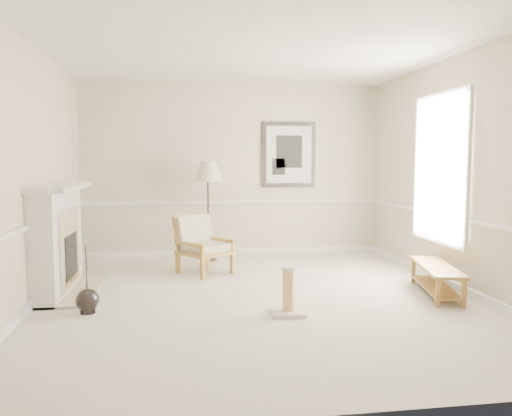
{
  "coord_description": "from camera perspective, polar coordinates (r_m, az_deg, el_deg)",
  "views": [
    {
      "loc": [
        -0.85,
        -5.64,
        1.6
      ],
      "look_at": [
        0.09,
        0.7,
        0.99
      ],
      "focal_mm": 35.0,
      "sensor_mm": 36.0,
      "label": 1
    }
  ],
  "objects": [
    {
      "name": "armchair",
      "position": [
        7.16,
        -6.33,
        -3.88
      ],
      "size": [
        0.89,
        0.9,
        0.82
      ],
      "rotation": [
        0.0,
        0.0,
        0.66
      ],
      "color": "#A37734",
      "rests_on": "ground"
    },
    {
      "name": "floor_vase",
      "position": [
        5.61,
        -18.7,
        -10.03
      ],
      "size": [
        0.24,
        0.24,
        0.71
      ],
      "rotation": [
        0.0,
        0.0,
        -0.43
      ],
      "color": "black",
      "rests_on": "ground"
    },
    {
      "name": "floor_lamp",
      "position": [
        7.94,
        -5.51,
        3.85
      ],
      "size": [
        0.51,
        0.51,
        1.58
      ],
      "rotation": [
        0.0,
        0.0,
        -0.03
      ],
      "color": "black",
      "rests_on": "ground"
    },
    {
      "name": "bench",
      "position": [
        6.4,
        19.94,
        -7.22
      ],
      "size": [
        0.62,
        1.27,
        0.35
      ],
      "rotation": [
        0.0,
        0.0,
        -0.22
      ],
      "color": "#A37734",
      "rests_on": "ground"
    },
    {
      "name": "scratching_post",
      "position": [
        5.29,
        3.68,
        -10.4
      ],
      "size": [
        0.38,
        0.38,
        0.5
      ],
      "rotation": [
        0.0,
        0.0,
        -0.09
      ],
      "color": "beige",
      "rests_on": "ground"
    },
    {
      "name": "fireplace",
      "position": [
        6.49,
        -21.64,
        -3.44
      ],
      "size": [
        0.64,
        1.64,
        1.31
      ],
      "color": "white",
      "rests_on": "ground"
    },
    {
      "name": "room",
      "position": [
        5.81,
        1.41,
        8.07
      ],
      "size": [
        5.04,
        5.54,
        2.92
      ],
      "color": "beige",
      "rests_on": "ground"
    },
    {
      "name": "ground",
      "position": [
        5.93,
        0.16,
        -10.21
      ],
      "size": [
        5.5,
        5.5,
        0.0
      ],
      "primitive_type": "plane",
      "color": "silver",
      "rests_on": "ground"
    }
  ]
}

